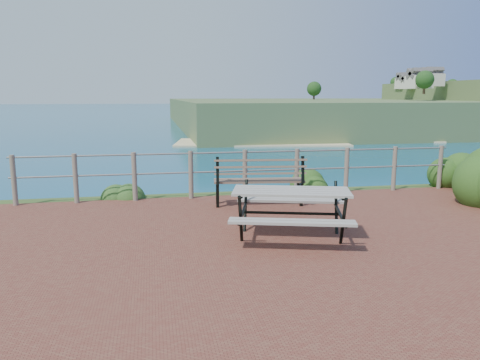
% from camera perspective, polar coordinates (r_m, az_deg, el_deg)
% --- Properties ---
extents(ground, '(10.00, 7.00, 0.12)m').
position_cam_1_polar(ground, '(6.91, 6.08, -7.94)').
color(ground, brown).
rests_on(ground, ground).
extents(ocean, '(1200.00, 1200.00, 0.00)m').
position_cam_1_polar(ocean, '(206.30, -10.27, 9.54)').
color(ocean, '#156E82').
rests_on(ocean, ground).
extents(safety_railing, '(9.40, 0.10, 1.00)m').
position_cam_1_polar(safety_railing, '(9.94, 0.61, 1.14)').
color(safety_railing, '#6B5B4C').
rests_on(safety_railing, ground).
extents(picnic_table, '(1.87, 1.47, 0.73)m').
position_cam_1_polar(picnic_table, '(7.11, 6.24, -3.47)').
color(picnic_table, gray).
rests_on(picnic_table, ground).
extents(park_bench, '(1.80, 0.64, 0.99)m').
position_cam_1_polar(park_bench, '(9.15, 2.33, 0.85)').
color(park_bench, brown).
rests_on(park_bench, ground).
extents(shrub_right_edge, '(1.05, 1.05, 1.49)m').
position_cam_1_polar(shrub_right_edge, '(12.07, 24.73, -0.94)').
color(shrub_right_edge, '#254916').
rests_on(shrub_right_edge, ground).
extents(shrub_lip_west, '(0.84, 0.84, 0.61)m').
position_cam_1_polar(shrub_lip_west, '(10.33, -14.40, -2.07)').
color(shrub_lip_west, '#1E481B').
rests_on(shrub_lip_west, ground).
extents(shrub_lip_east, '(0.85, 0.85, 0.63)m').
position_cam_1_polar(shrub_lip_east, '(11.14, 8.99, -0.99)').
color(shrub_lip_east, '#254916').
rests_on(shrub_lip_east, ground).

